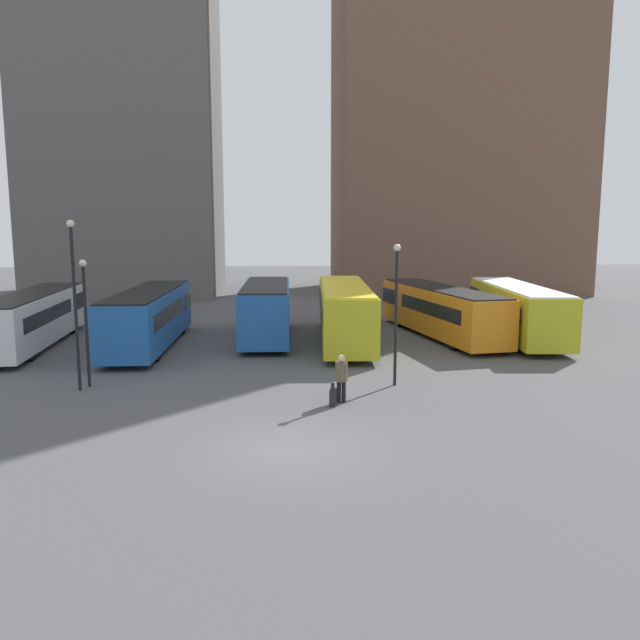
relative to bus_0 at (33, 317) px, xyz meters
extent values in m
plane|color=#4C4C4F|center=(12.93, -16.19, -1.52)|extent=(160.00, 160.00, 0.00)
cube|color=#5B5656|center=(-0.71, 26.48, 16.69)|extent=(16.14, 13.20, 36.43)
cube|color=brown|center=(29.48, 26.48, 20.65)|extent=(21.96, 14.09, 44.33)
cube|color=silver|center=(0.01, -0.10, -0.04)|extent=(3.13, 12.51, 2.41)
cube|color=black|center=(-0.29, 4.97, 0.26)|extent=(2.59, 2.41, 0.92)
cube|color=black|center=(0.07, -1.22, 0.26)|extent=(2.90, 8.06, 0.72)
cube|color=black|center=(0.01, -0.10, 1.20)|extent=(2.92, 12.25, 0.08)
cylinder|color=black|center=(-0.22, 3.73, -1.02)|extent=(2.38, 1.13, 1.00)
cylinder|color=black|center=(0.23, -3.94, -1.02)|extent=(2.38, 1.13, 1.00)
cube|color=#1E56A3|center=(6.07, -0.71, 0.04)|extent=(2.70, 11.73, 2.56)
cube|color=black|center=(6.16, 4.08, 0.36)|extent=(2.57, 2.19, 0.97)
cube|color=black|center=(6.05, -1.77, 0.36)|extent=(2.66, 7.52, 0.77)
cube|color=black|center=(6.07, -0.71, 1.36)|extent=(2.50, 11.49, 0.08)
cylinder|color=black|center=(6.14, 2.91, -1.00)|extent=(2.41, 1.08, 1.03)
cylinder|color=black|center=(6.01, -4.34, -1.00)|extent=(2.41, 1.08, 1.03)
cube|color=#1E56A3|center=(12.06, 1.00, 0.11)|extent=(2.71, 9.98, 2.69)
cube|color=black|center=(12.15, 5.07, 0.44)|extent=(2.58, 1.88, 1.02)
cube|color=black|center=(12.04, 0.11, 0.44)|extent=(2.66, 6.41, 0.81)
cube|color=black|center=(12.06, 1.00, 1.49)|extent=(2.51, 9.78, 0.08)
cylinder|color=black|center=(12.12, 4.08, -1.01)|extent=(2.42, 1.06, 1.01)
cylinder|color=black|center=(11.99, -2.08, -1.01)|extent=(2.42, 1.06, 1.01)
cube|color=gold|center=(16.25, -0.12, 0.13)|extent=(3.23, 12.61, 2.70)
cube|color=black|center=(16.55, 4.99, 0.47)|extent=(2.67, 2.43, 1.03)
cube|color=black|center=(16.19, -1.25, 0.47)|extent=(2.99, 8.13, 0.81)
cube|color=yellow|center=(16.25, -0.12, 1.52)|extent=(3.01, 12.35, 0.08)
cylinder|color=black|center=(16.48, 3.74, -0.98)|extent=(2.46, 1.22, 1.09)
cylinder|color=black|center=(16.03, -3.99, -0.98)|extent=(2.46, 1.22, 1.09)
cube|color=orange|center=(21.83, 1.21, -0.04)|extent=(4.46, 12.50, 2.44)
cube|color=black|center=(20.99, 6.17, 0.26)|extent=(2.82, 2.63, 0.93)
cube|color=black|center=(22.01, 0.12, 0.26)|extent=(3.75, 8.15, 0.73)
cube|color=black|center=(21.83, 1.21, 1.22)|extent=(4.22, 12.23, 0.08)
cylinder|color=black|center=(21.19, 4.96, -1.06)|extent=(2.46, 1.31, 0.93)
cylinder|color=black|center=(22.46, -2.54, -1.06)|extent=(2.46, 1.31, 0.93)
cube|color=gold|center=(25.85, 0.22, 0.06)|extent=(3.39, 11.66, 2.56)
cube|color=black|center=(26.23, 4.92, 0.38)|extent=(2.68, 2.30, 0.97)
cube|color=black|center=(25.77, -0.81, 0.38)|extent=(3.09, 7.53, 0.77)
cube|color=white|center=(25.85, 0.22, 1.38)|extent=(3.17, 11.41, 0.08)
cylinder|color=black|center=(26.14, 3.77, -0.98)|extent=(2.46, 1.27, 1.09)
cylinder|color=black|center=(25.57, -3.33, -0.98)|extent=(2.46, 1.27, 1.09)
cylinder|color=black|center=(14.77, -11.68, -1.13)|extent=(0.18, 0.18, 0.78)
cylinder|color=black|center=(14.94, -11.71, -1.13)|extent=(0.18, 0.18, 0.78)
cylinder|color=brown|center=(14.85, -11.69, -0.40)|extent=(0.52, 0.52, 0.68)
sphere|color=beige|center=(14.85, -11.69, 0.07)|extent=(0.26, 0.26, 0.26)
cube|color=black|center=(14.53, -12.09, -1.23)|extent=(0.30, 0.44, 0.59)
cube|color=black|center=(14.50, -12.23, -0.80)|extent=(0.13, 0.05, 0.27)
cylinder|color=black|center=(17.20, -9.44, 1.12)|extent=(0.12, 0.12, 5.28)
sphere|color=beige|center=(17.20, -9.44, 3.85)|extent=(0.28, 0.28, 0.28)
cylinder|color=black|center=(5.31, -8.77, 0.83)|extent=(0.12, 0.12, 4.70)
sphere|color=beige|center=(5.31, -8.77, 3.27)|extent=(0.28, 0.28, 0.28)
cylinder|color=black|center=(5.13, -9.37, 1.57)|extent=(0.12, 0.12, 6.18)
sphere|color=beige|center=(5.13, -9.37, 4.75)|extent=(0.28, 0.28, 0.28)
camera|label=1|loc=(12.57, -32.95, 4.68)|focal=35.00mm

